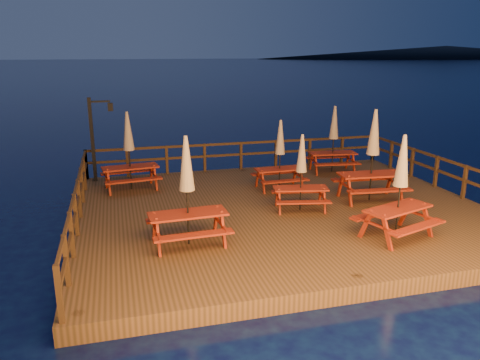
{
  "coord_description": "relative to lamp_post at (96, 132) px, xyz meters",
  "views": [
    {
      "loc": [
        -4.7,
        -12.61,
        5.01
      ],
      "look_at": [
        -1.17,
        0.6,
        1.18
      ],
      "focal_mm": 35.0,
      "sensor_mm": 36.0,
      "label": 1
    }
  ],
  "objects": [
    {
      "name": "ground",
      "position": [
        5.39,
        -4.55,
        -2.2
      ],
      "size": [
        500.0,
        500.0,
        0.0
      ],
      "primitive_type": "plane",
      "color": "#050632",
      "rests_on": "ground"
    },
    {
      "name": "deck",
      "position": [
        5.39,
        -4.55,
        -2.0
      ],
      "size": [
        12.0,
        10.0,
        0.4
      ],
      "primitive_type": "cube",
      "color": "#453016",
      "rests_on": "ground"
    },
    {
      "name": "deck_piles",
      "position": [
        5.39,
        -4.55,
        -2.5
      ],
      "size": [
        11.44,
        9.44,
        1.4
      ],
      "color": "#382512",
      "rests_on": "ground"
    },
    {
      "name": "railing",
      "position": [
        5.39,
        -2.77,
        -1.03
      ],
      "size": [
        11.8,
        9.75,
        1.1
      ],
      "color": "#382512",
      "rests_on": "deck"
    },
    {
      "name": "lamp_post",
      "position": [
        0.0,
        0.0,
        0.0
      ],
      "size": [
        0.85,
        0.18,
        3.0
      ],
      "color": "black",
      "rests_on": "deck"
    },
    {
      "name": "headland_right",
      "position": [
        190.39,
        225.45,
        1.3
      ],
      "size": [
        230.4,
        86.4,
        7.0
      ],
      "primitive_type": "ellipsoid",
      "color": "black",
      "rests_on": "ground"
    },
    {
      "name": "picnic_table_0",
      "position": [
        5.95,
        -2.65,
        -0.57
      ],
      "size": [
        1.68,
        1.39,
        2.36
      ],
      "rotation": [
        0.0,
        0.0,
        0.02
      ],
      "color": "maroon",
      "rests_on": "deck"
    },
    {
      "name": "picnic_table_1",
      "position": [
        5.82,
        -4.87,
        -0.62
      ],
      "size": [
        1.82,
        1.6,
        2.27
      ],
      "rotation": [
        0.0,
        0.0,
        -0.2
      ],
      "color": "maroon",
      "rests_on": "deck"
    },
    {
      "name": "picnic_table_2",
      "position": [
        1.05,
        -1.41,
        -0.42
      ],
      "size": [
        2.03,
        1.75,
        2.65
      ],
      "rotation": [
        0.0,
        0.0,
        0.13
      ],
      "color": "maroon",
      "rests_on": "deck"
    },
    {
      "name": "picnic_table_3",
      "position": [
        2.22,
        -6.57,
        -0.4
      ],
      "size": [
        1.96,
        1.64,
        2.69
      ],
      "rotation": [
        0.0,
        0.0,
        0.05
      ],
      "color": "maroon",
      "rests_on": "deck"
    },
    {
      "name": "picnic_table_4",
      "position": [
        8.71,
        -1.02,
        -0.47
      ],
      "size": [
        1.96,
        1.68,
        2.55
      ],
      "rotation": [
        0.0,
        0.0,
        -0.13
      ],
      "color": "maroon",
      "rests_on": "deck"
    },
    {
      "name": "picnic_table_5",
      "position": [
        8.3,
        -4.57,
        -0.31
      ],
      "size": [
        2.14,
        1.82,
        2.87
      ],
      "rotation": [
        0.0,
        0.0,
        -0.09
      ],
      "color": "maroon",
      "rests_on": "deck"
    },
    {
      "name": "picnic_table_6",
      "position": [
        7.38,
        -7.48,
        -0.43
      ],
      "size": [
        2.23,
        2.02,
        2.63
      ],
      "rotation": [
        0.0,
        0.0,
        0.32
      ],
      "color": "maroon",
      "rests_on": "deck"
    }
  ]
}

